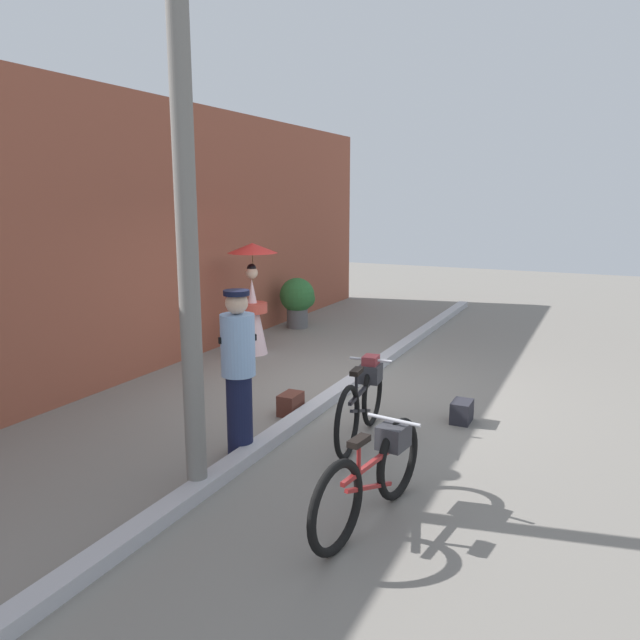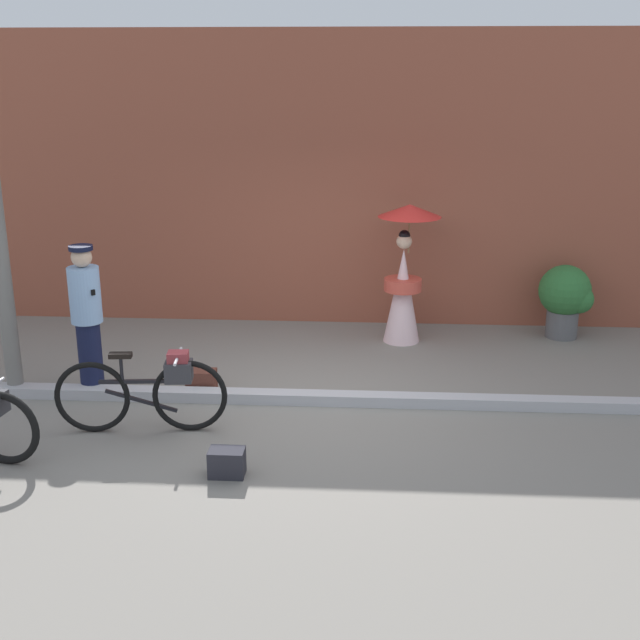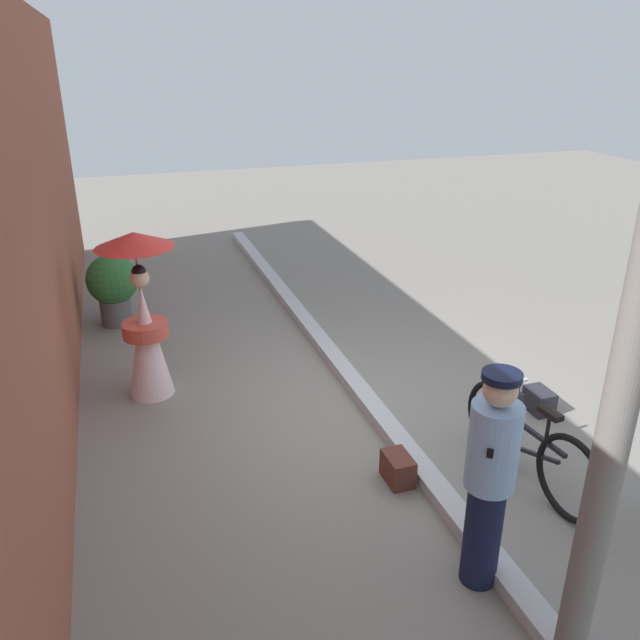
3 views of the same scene
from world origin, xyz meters
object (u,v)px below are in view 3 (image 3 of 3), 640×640
at_px(backpack_on_pavement, 540,400).
at_px(backpack_spare, 399,468).
at_px(bicycle_near_officer, 524,436).
at_px(utility_pole, 640,312).
at_px(potted_plant_by_door, 114,284).
at_px(person_officer, 490,476).
at_px(person_with_parasol, 144,316).

height_order(backpack_on_pavement, backpack_spare, backpack_spare).
bearing_deg(bicycle_near_officer, backpack_on_pavement, -43.45).
distance_m(bicycle_near_officer, utility_pole, 2.78).
bearing_deg(potted_plant_by_door, bicycle_near_officer, -145.72).
bearing_deg(person_officer, potted_plant_by_door, 21.91).
bearing_deg(person_with_parasol, person_officer, -150.40).
height_order(person_officer, backpack_spare, person_officer).
bearing_deg(person_with_parasol, utility_pole, -154.42).
xyz_separation_m(person_officer, backpack_spare, (1.22, 0.07, -0.76)).
xyz_separation_m(person_officer, potted_plant_by_door, (5.69, 2.29, -0.32)).
xyz_separation_m(person_with_parasol, backpack_spare, (-2.31, -1.94, -0.79)).
bearing_deg(utility_pole, backpack_on_pavement, -33.12).
relative_size(person_with_parasol, utility_pole, 0.38).
xyz_separation_m(potted_plant_by_door, utility_pole, (-6.54, -2.38, 1.83)).
height_order(bicycle_near_officer, utility_pole, utility_pole).
height_order(bicycle_near_officer, potted_plant_by_door, potted_plant_by_door).
distance_m(bicycle_near_officer, person_with_parasol, 3.98).
bearing_deg(potted_plant_by_door, person_with_parasol, -172.47).
xyz_separation_m(person_with_parasol, potted_plant_by_door, (2.17, 0.29, -0.35)).
distance_m(person_with_parasol, backpack_on_pavement, 4.27).
distance_m(bicycle_near_officer, potted_plant_by_door, 5.78).
height_order(person_officer, backpack_on_pavement, person_officer).
xyz_separation_m(backpack_on_pavement, backpack_spare, (-0.62, 1.91, 0.00)).
height_order(person_with_parasol, utility_pole, utility_pole).
bearing_deg(backpack_spare, person_with_parasol, 39.99).
relative_size(person_officer, potted_plant_by_door, 1.69).
distance_m(person_officer, utility_pole, 1.73).
xyz_separation_m(backpack_on_pavement, utility_pole, (-2.68, 1.75, 2.27)).
distance_m(person_with_parasol, potted_plant_by_door, 2.21).
distance_m(backpack_on_pavement, backpack_spare, 2.01).
height_order(bicycle_near_officer, backpack_on_pavement, bicycle_near_officer).
height_order(backpack_spare, utility_pole, utility_pole).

